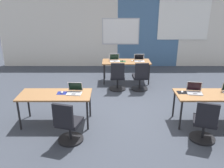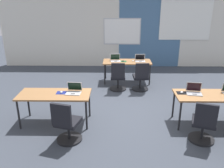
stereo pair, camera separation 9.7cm
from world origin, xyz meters
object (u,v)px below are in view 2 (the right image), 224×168
Objects in this scene: mouse_near_right_inner at (182,92)px; mouse_near_left_inner at (61,92)px; laptop_far_left at (115,60)px; chair_far_left at (118,79)px; desk_far_center at (127,63)px; laptop_far_right at (140,60)px; desk_near_right at (211,97)px; desk_near_left at (55,96)px; laptop_near_left_inner at (74,91)px; mouse_far_right at (133,61)px; chair_near_right_inner at (204,125)px; mouse_far_left at (123,61)px; chair_near_left_inner at (67,125)px; laptop_near_right_inner at (194,91)px; chair_far_right at (141,79)px.

mouse_near_right_inner is 2.71m from mouse_near_left_inner.
chair_far_left is at bearing -90.67° from laptop_far_left.
desk_far_center is 4.78× the size of laptop_far_right.
mouse_near_left_inner reaches higher than desk_far_center.
desk_far_center is at bearing -110.40° from chair_far_left.
desk_near_right is 1.00× the size of desk_far_center.
desk_near_left is 14.02× the size of mouse_near_right_inner.
chair_far_left is at bearing 56.50° from mouse_near_left_inner.
laptop_near_left_inner reaches higher than desk_near_left.
mouse_far_right is at bearing 118.87° from desk_near_right.
laptop_near_left_inner reaches higher than chair_near_right_inner.
desk_near_left is at bearing -160.03° from mouse_near_left_inner.
mouse_far_right is 0.33m from mouse_far_left.
laptop_far_left is (-1.75, 3.57, 0.39)m from chair_near_right_inner.
chair_near_right_inner is at bearing 122.04° from chair_far_left.
mouse_near_right_inner is 0.12× the size of chair_near_left_inner.
laptop_far_right is (0.44, 0.03, 0.11)m from desk_far_center.
desk_near_left is at bearing 55.19° from chair_far_left.
desk_near_right is at bearing 3.17° from laptop_near_left_inner.
desk_far_center is 3.80m from chair_near_right_inner.
laptop_far_right is at bearing 61.88° from laptop_near_left_inner.
mouse_near_right_inner is at bearing -55.15° from chair_near_right_inner.
mouse_near_left_inner is (-1.60, -2.75, 0.08)m from desk_far_center.
laptop_near_right_inner is 2.99m from mouse_far_right.
laptop_near_left_inner is (-2.68, 0.80, 0.39)m from chair_near_right_inner.
mouse_far_left is (0.26, -0.05, -0.03)m from laptop_far_left.
laptop_far_right is 0.24m from mouse_far_right.
laptop_near_right_inner reaches higher than laptop_far_right.
desk_far_center is 14.02× the size of mouse_near_right_inner.
laptop_far_right is 0.57m from mouse_far_left.
desk_near_left is 15.10× the size of mouse_near_left_inner.
laptop_far_left reaches higher than chair_far_left.
laptop_near_left_inner is at bearing -115.10° from laptop_far_left.
laptop_far_right is at bearing 117.38° from laptop_near_right_inner.
laptop_far_left is (-2.14, 2.83, 0.11)m from desk_near_right.
laptop_near_right_inner is 2.70m from laptop_near_left_inner.
desk_near_right is 2.89m from chair_far_left.
chair_far_right reaches higher than mouse_near_left_inner.
laptop_near_left_inner is at bearing 8.19° from desk_near_left.
mouse_near_left_inner is (-3.35, 0.05, 0.08)m from desk_near_right.
chair_far_right reaches higher than desk_near_left.
mouse_near_left_inner is (-1.47, -2.72, 0.00)m from mouse_far_left.
mouse_near_right_inner is at bearing -174.36° from laptop_near_right_inner.
laptop_near_right_inner is at bearing 4.61° from laptop_near_left_inner.
laptop_near_left_inner reaches higher than mouse_near_left_inner.
desk_far_center is 0.89m from chair_far_left.
chair_far_left reaches higher than desk_far_center.
desk_near_left is 2.49m from chair_far_left.
desk_far_center is at bearing -175.67° from laptop_far_right.
laptop_near_right_inner is at bearing 131.91° from chair_far_left.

